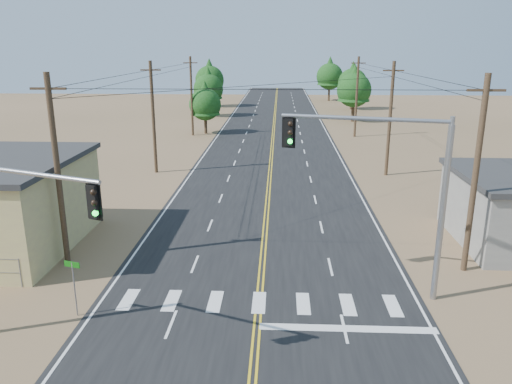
{
  "coord_description": "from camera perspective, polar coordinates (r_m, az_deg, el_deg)",
  "views": [
    {
      "loc": [
        0.83,
        -12.26,
        11.18
      ],
      "look_at": [
        -0.42,
        13.96,
        3.5
      ],
      "focal_mm": 35.0,
      "sensor_mm": 36.0,
      "label": 1
    }
  ],
  "objects": [
    {
      "name": "signal_mast_right",
      "position": [
        22.82,
        15.52,
        1.84
      ],
      "size": [
        7.23,
        2.04,
        8.39
      ],
      "rotation": [
        0.0,
        0.0,
        -0.25
      ],
      "color": "gray",
      "rests_on": "ground"
    },
    {
      "name": "signal_mast_left",
      "position": [
        20.25,
        -26.99,
        -3.38
      ],
      "size": [
        6.36,
        2.67,
        7.27
      ],
      "rotation": [
        0.0,
        0.0,
        -0.37
      ],
      "color": "gray",
      "rests_on": "ground"
    },
    {
      "name": "tree_right_mid",
      "position": [
        94.5,
        10.99,
        12.46
      ],
      "size": [
        5.22,
        5.22,
        8.71
      ],
      "color": "#3F2D1E",
      "rests_on": "ground"
    },
    {
      "name": "street_sign",
      "position": [
        22.76,
        -20.12,
        -9.4
      ],
      "size": [
        0.73,
        0.23,
        2.52
      ],
      "rotation": [
        0.0,
        0.0,
        -0.27
      ],
      "color": "gray",
      "rests_on": "ground"
    },
    {
      "name": "utility_pole_right_far",
      "position": [
        65.27,
        11.43,
        10.66
      ],
      "size": [
        1.8,
        0.3,
        10.0
      ],
      "color": "#4C3826",
      "rests_on": "ground"
    },
    {
      "name": "tree_right_near",
      "position": [
        78.91,
        11.16,
        11.75
      ],
      "size": [
        5.22,
        5.22,
        8.71
      ],
      "color": "#3F2D1E",
      "rests_on": "ground"
    },
    {
      "name": "utility_pole_right_near",
      "position": [
        26.81,
        23.8,
        1.83
      ],
      "size": [
        1.8,
        0.3,
        10.0
      ],
      "color": "#4C3826",
      "rests_on": "ground"
    },
    {
      "name": "utility_pole_left_mid",
      "position": [
        46.09,
        -11.66,
        8.42
      ],
      "size": [
        1.8,
        0.3,
        10.0
      ],
      "color": "#4C3826",
      "rests_on": "ground"
    },
    {
      "name": "utility_pole_left_far",
      "position": [
        65.53,
        -7.38,
        10.87
      ],
      "size": [
        1.8,
        0.3,
        10.0
      ],
      "color": "#4C3826",
      "rests_on": "ground"
    },
    {
      "name": "utility_pole_left_near",
      "position": [
        27.45,
        -21.75,
        2.37
      ],
      "size": [
        1.8,
        0.3,
        10.0
      ],
      "color": "#4C3826",
      "rests_on": "ground"
    },
    {
      "name": "road",
      "position": [
        43.72,
        1.55,
        1.5
      ],
      "size": [
        15.0,
        200.0,
        0.02
      ],
      "primitive_type": "cube",
      "color": "black",
      "rests_on": "ground"
    },
    {
      "name": "tree_left_far",
      "position": [
        97.59,
        -5.34,
        12.94
      ],
      "size": [
        5.46,
        5.46,
        9.1
      ],
      "color": "#3F2D1E",
      "rests_on": "ground"
    },
    {
      "name": "utility_pole_right_mid",
      "position": [
        45.71,
        15.07,
        8.13
      ],
      "size": [
        1.8,
        0.3,
        10.0
      ],
      "color": "#4C3826",
      "rests_on": "ground"
    },
    {
      "name": "tree_right_far",
      "position": [
        109.25,
        8.43,
        13.24
      ],
      "size": [
        5.55,
        5.55,
        9.24
      ],
      "color": "#3F2D1E",
      "rests_on": "ground"
    },
    {
      "name": "tree_left_near",
      "position": [
        66.81,
        -5.85,
        10.3
      ],
      "size": [
        4.2,
        4.2,
        7.01
      ],
      "color": "#3F2D1E",
      "rests_on": "ground"
    },
    {
      "name": "tree_left_mid",
      "position": [
        83.74,
        -5.48,
        11.98
      ],
      "size": [
        4.87,
        4.87,
        8.11
      ],
      "color": "#3F2D1E",
      "rests_on": "ground"
    }
  ]
}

